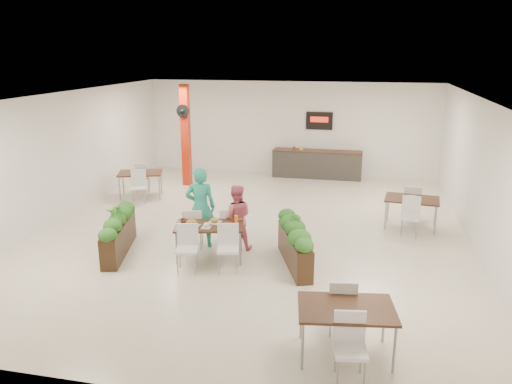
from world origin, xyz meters
TOP-DOWN VIEW (x-y plane):
  - ground at (0.00, 0.00)m, footprint 12.00×12.00m
  - room_shell at (0.00, 0.00)m, footprint 10.10×12.10m
  - red_column at (-3.00, 3.79)m, footprint 0.40×0.41m
  - service_counter at (1.00, 5.65)m, footprint 3.00×0.64m
  - main_table at (-0.50, -1.78)m, footprint 1.56×1.86m
  - diner_man at (-0.89, -1.12)m, footprint 0.73×0.57m
  - diner_woman at (-0.09, -1.12)m, footprint 0.81×0.69m
  - planter_left at (-2.49, -1.88)m, footprint 0.81×2.02m
  - planter_right at (1.27, -1.70)m, footprint 0.97×1.93m
  - side_table_a at (-3.86, 2.18)m, footprint 1.45×1.67m
  - side_table_b at (3.74, 1.10)m, footprint 1.35×1.66m
  - side_table_c at (2.41, -4.63)m, footprint 1.47×1.66m

SIDE VIEW (x-z plane):
  - ground at x=0.00m, z-range 0.00..0.00m
  - service_counter at x=1.00m, z-range -0.61..1.59m
  - planter_right at x=1.27m, z-range -0.03..1.04m
  - planter_left at x=-2.49m, z-range -0.02..1.07m
  - side_table_a at x=-3.86m, z-range 0.17..1.10m
  - side_table_b at x=3.74m, z-range 0.17..1.10m
  - main_table at x=-0.50m, z-range 0.17..1.10m
  - side_table_c at x=2.41m, z-range 0.17..1.10m
  - diner_woman at x=-0.09m, z-range 0.00..1.45m
  - diner_man at x=-0.89m, z-range 0.00..1.79m
  - red_column at x=-3.00m, z-range 0.04..3.24m
  - room_shell at x=0.00m, z-range 0.40..3.62m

